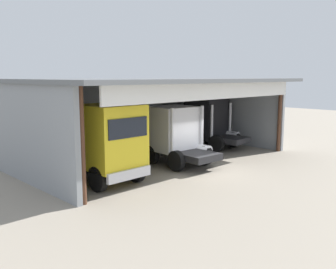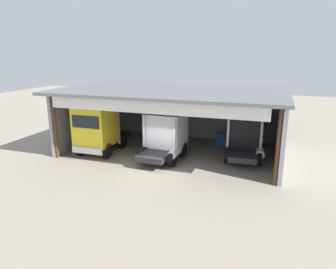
# 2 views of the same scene
# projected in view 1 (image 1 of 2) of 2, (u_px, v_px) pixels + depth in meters

# --- Properties ---
(ground_plane) EXTENTS (80.00, 80.00, 0.00)m
(ground_plane) POSITION_uv_depth(u_px,v_px,m) (209.00, 171.00, 19.28)
(ground_plane) COLOR gray
(ground_plane) RESTS_ON ground
(workshop_shed) EXTENTS (15.77, 9.74, 4.74)m
(workshop_shed) POSITION_uv_depth(u_px,v_px,m) (145.00, 101.00, 22.27)
(workshop_shed) COLOR gray
(workshop_shed) RESTS_ON ground
(truck_yellow_center_right_bay) EXTENTS (2.64, 5.19, 3.63)m
(truck_yellow_center_right_bay) POSITION_uv_depth(u_px,v_px,m) (106.00, 142.00, 16.85)
(truck_yellow_center_right_bay) COLOR yellow
(truck_yellow_center_right_bay) RESTS_ON ground
(truck_white_left_bay) EXTENTS (2.69, 4.47, 3.27)m
(truck_white_left_bay) POSITION_uv_depth(u_px,v_px,m) (174.00, 133.00, 20.76)
(truck_white_left_bay) COLOR white
(truck_white_left_bay) RESTS_ON ground
(truck_black_right_bay) EXTENTS (2.71, 4.28, 3.42)m
(truck_black_right_bay) POSITION_uv_depth(u_px,v_px,m) (210.00, 121.00, 25.62)
(truck_black_right_bay) COLOR black
(truck_black_right_bay) RESTS_ON ground
(oil_drum) EXTENTS (0.58, 0.58, 0.94)m
(oil_drum) POSITION_uv_depth(u_px,v_px,m) (82.00, 149.00, 22.70)
(oil_drum) COLOR #194CB2
(oil_drum) RESTS_ON ground
(tool_cart) EXTENTS (0.90, 0.60, 1.00)m
(tool_cart) POSITION_uv_depth(u_px,v_px,m) (164.00, 139.00, 26.22)
(tool_cart) COLOR #1E59A5
(tool_cart) RESTS_ON ground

